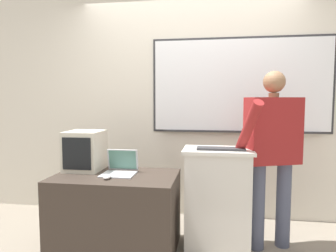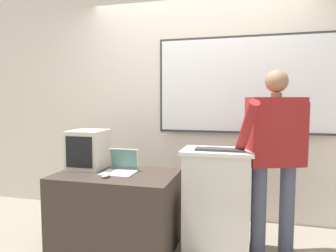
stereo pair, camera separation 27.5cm
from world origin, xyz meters
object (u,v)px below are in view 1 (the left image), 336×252
(side_desk, at_px, (116,212))
(computer_mouse_by_laptop, at_px, (107,177))
(lectern_podium, at_px, (217,199))
(wireless_keyboard, at_px, (221,149))
(person_presenter, at_px, (272,147))
(laptop, at_px, (121,167))
(crt_monitor, at_px, (85,151))

(side_desk, bearing_deg, computer_mouse_by_laptop, -99.19)
(lectern_podium, bearing_deg, wireless_keyboard, -65.12)
(person_presenter, bearing_deg, laptop, 167.17)
(person_presenter, xyz_separation_m, computer_mouse_by_laptop, (-1.42, -0.38, -0.24))
(side_desk, distance_m, laptop, 0.41)
(lectern_podium, relative_size, person_presenter, 0.57)
(person_presenter, height_order, wireless_keyboard, person_presenter)
(lectern_podium, relative_size, computer_mouse_by_laptop, 9.27)
(person_presenter, distance_m, wireless_keyboard, 0.48)
(laptop, relative_size, computer_mouse_by_laptop, 2.96)
(wireless_keyboard, bearing_deg, lectern_podium, 114.88)
(person_presenter, bearing_deg, side_desk, 169.80)
(lectern_podium, xyz_separation_m, crt_monitor, (-1.26, 0.01, 0.41))
(crt_monitor, bearing_deg, person_presenter, 2.93)
(crt_monitor, bearing_deg, lectern_podium, -0.41)
(computer_mouse_by_laptop, bearing_deg, laptop, 77.34)
(lectern_podium, relative_size, side_desk, 0.84)
(computer_mouse_by_laptop, bearing_deg, crt_monitor, 138.23)
(side_desk, xyz_separation_m, crt_monitor, (-0.35, 0.14, 0.53))
(side_desk, bearing_deg, person_presenter, 9.43)
(laptop, bearing_deg, wireless_keyboard, 0.88)
(side_desk, relative_size, wireless_keyboard, 2.63)
(computer_mouse_by_laptop, bearing_deg, person_presenter, 15.13)
(laptop, xyz_separation_m, computer_mouse_by_laptop, (-0.05, -0.22, -0.04))
(lectern_podium, bearing_deg, computer_mouse_by_laptop, -163.04)
(wireless_keyboard, height_order, crt_monitor, crt_monitor)
(lectern_podium, xyz_separation_m, side_desk, (-0.91, -0.13, -0.12))
(side_desk, distance_m, wireless_keyboard, 1.11)
(side_desk, height_order, laptop, laptop)
(side_desk, bearing_deg, wireless_keyboard, 5.03)
(lectern_podium, bearing_deg, side_desk, -171.70)
(lectern_podium, distance_m, side_desk, 0.93)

